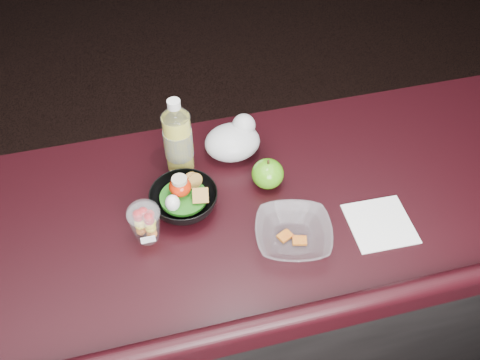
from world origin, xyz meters
The scene contains 8 objects.
counter centered at (0.00, 0.30, 0.51)m, with size 4.06×0.71×1.02m.
lemonade_bottle centered at (-0.01, 0.48, 1.12)m, with size 0.08×0.08×0.24m.
fruit_cup centered at (-0.14, 0.26, 1.08)m, with size 0.08×0.08×0.12m.
green_apple centered at (0.20, 0.36, 1.06)m, with size 0.09×0.09×0.09m.
plastic_bag centered at (0.14, 0.50, 1.07)m, with size 0.16×0.13×0.12m.
snack_bowl centered at (-0.03, 0.33, 1.05)m, with size 0.19×0.19×0.10m.
takeout_bowl centered at (0.21, 0.16, 1.04)m, with size 0.23×0.23×0.05m.
paper_napkin centered at (0.45, 0.15, 1.02)m, with size 0.16×0.16×0.00m, color white.
Camera 1 is at (-0.11, -0.57, 2.12)m, focal length 40.00 mm.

